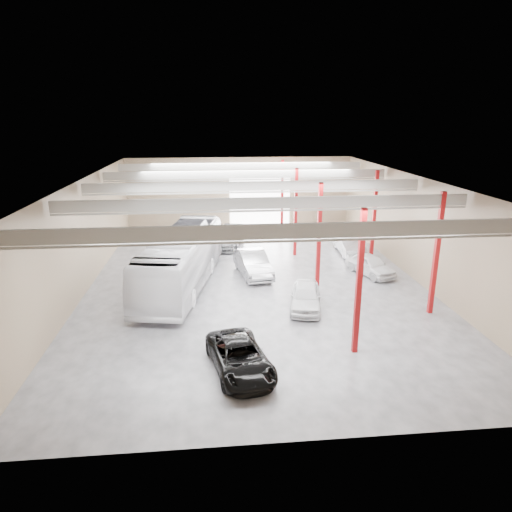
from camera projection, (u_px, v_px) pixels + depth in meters
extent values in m
cube|color=#46464B|center=(255.00, 282.00, 31.08)|extent=(22.00, 32.00, 0.01)
cube|color=#9D9D98|center=(255.00, 179.00, 29.02)|extent=(22.00, 32.00, 0.12)
cube|color=brown|center=(240.00, 193.00, 45.27)|extent=(22.00, 0.12, 7.00)
cube|color=brown|center=(303.00, 352.00, 14.84)|extent=(22.00, 0.12, 7.00)
cube|color=brown|center=(84.00, 236.00, 29.01)|extent=(0.12, 32.00, 7.00)
cube|color=brown|center=(416.00, 228.00, 31.09)|extent=(0.12, 32.00, 7.00)
cube|color=white|center=(260.00, 203.00, 45.61)|extent=(6.00, 0.20, 5.00)
cube|color=maroon|center=(359.00, 283.00, 20.90)|extent=(0.25, 0.25, 7.00)
cube|color=maroon|center=(319.00, 239.00, 28.51)|extent=(0.25, 0.25, 7.00)
cube|color=maroon|center=(296.00, 213.00, 36.12)|extent=(0.25, 0.25, 7.00)
cube|color=maroon|center=(282.00, 198.00, 42.77)|extent=(0.25, 0.25, 7.00)
cube|color=maroon|center=(436.00, 254.00, 25.25)|extent=(0.25, 0.25, 7.00)
cube|color=maroon|center=(374.00, 216.00, 34.76)|extent=(0.25, 0.25, 7.00)
cube|color=#A6A6A2|center=(285.00, 231.00, 17.74)|extent=(21.60, 0.15, 0.60)
cube|color=#A6A6A2|center=(285.00, 241.00, 17.86)|extent=(21.60, 0.10, 0.10)
cube|color=#A6A6A2|center=(267.00, 203.00, 23.45)|extent=(21.60, 0.15, 0.60)
cube|color=#A6A6A2|center=(267.00, 211.00, 23.57)|extent=(21.60, 0.10, 0.10)
cube|color=#A6A6A2|center=(255.00, 186.00, 29.15)|extent=(21.60, 0.15, 0.60)
cube|color=#A6A6A2|center=(255.00, 192.00, 29.27)|extent=(21.60, 0.10, 0.10)
cube|color=#A6A6A2|center=(248.00, 175.00, 34.86)|extent=(21.60, 0.15, 0.60)
cube|color=#A6A6A2|center=(248.00, 180.00, 34.98)|extent=(21.60, 0.10, 0.10)
cube|color=#A6A6A2|center=(242.00, 166.00, 40.57)|extent=(21.60, 0.15, 0.60)
cube|color=#A6A6A2|center=(242.00, 171.00, 40.68)|extent=(21.60, 0.10, 0.10)
imported|color=white|center=(182.00, 259.00, 29.87)|extent=(5.49, 13.62, 3.70)
imported|color=black|center=(240.00, 357.00, 20.03)|extent=(3.22, 5.31, 1.38)
imported|color=silver|center=(306.00, 296.00, 26.65)|extent=(2.64, 4.63, 1.48)
imported|color=#A1A2A5|center=(253.00, 263.00, 32.25)|extent=(2.61, 5.41, 1.71)
imported|color=slate|center=(228.00, 238.00, 39.28)|extent=(3.42, 5.59, 1.51)
imported|color=#A2A3A7|center=(349.00, 244.00, 37.29)|extent=(1.83, 4.89, 1.60)
imported|color=white|center=(370.00, 265.00, 32.36)|extent=(2.95, 4.56, 1.45)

